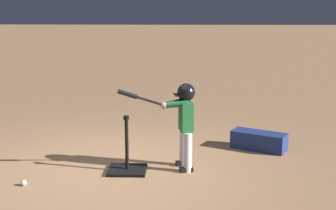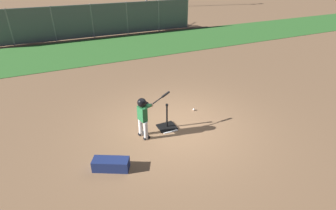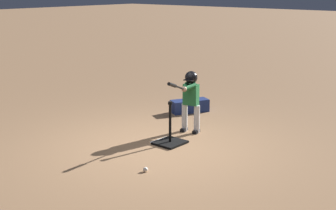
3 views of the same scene
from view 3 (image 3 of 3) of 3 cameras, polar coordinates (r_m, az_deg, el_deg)
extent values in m
plane|color=#99704C|center=(8.28, -1.42, -5.15)|extent=(90.00, 90.00, 0.00)
cube|color=white|center=(8.49, -0.14, -4.57)|extent=(0.46, 0.46, 0.02)
cube|color=black|center=(8.45, 0.26, -4.60)|extent=(0.52, 0.46, 0.04)
cylinder|color=black|center=(8.33, 0.26, -2.23)|extent=(0.05, 0.05, 0.69)
cylinder|color=black|center=(8.24, 0.26, 0.24)|extent=(0.08, 0.08, 0.05)
cylinder|color=silver|center=(9.00, 3.53, -1.74)|extent=(0.14, 0.14, 0.54)
cube|color=black|center=(9.05, 3.45, -3.24)|extent=(0.20, 0.13, 0.06)
cylinder|color=silver|center=(9.10, 2.04, -1.53)|extent=(0.14, 0.14, 0.54)
cube|color=black|center=(9.16, 1.97, -3.01)|extent=(0.20, 0.13, 0.06)
cube|color=#236B38|center=(8.93, 2.82, 1.28)|extent=(0.21, 0.31, 0.40)
sphere|color=tan|center=(8.86, 2.84, 3.29)|extent=(0.21, 0.21, 0.21)
sphere|color=black|center=(8.86, 2.84, 3.37)|extent=(0.24, 0.24, 0.24)
cube|color=black|center=(8.78, 2.56, 3.07)|extent=(0.16, 0.20, 0.01)
cylinder|color=#236B38|center=(8.74, 2.68, 2.22)|extent=(0.33, 0.11, 0.12)
cylinder|color=#236B38|center=(8.78, 2.14, 2.28)|extent=(0.32, 0.23, 0.12)
sphere|color=tan|center=(8.63, 1.98, 1.95)|extent=(0.10, 0.10, 0.10)
cylinder|color=black|center=(8.35, 1.10, 2.25)|extent=(0.60, 0.16, 0.24)
cylinder|color=black|center=(8.17, 0.50, 2.46)|extent=(0.28, 0.12, 0.15)
cylinder|color=black|center=(8.65, 2.04, 1.93)|extent=(0.04, 0.05, 0.05)
sphere|color=white|center=(7.23, -2.76, -7.86)|extent=(0.07, 0.07, 0.07)
cube|color=navy|center=(10.50, 2.66, -0.10)|extent=(0.89, 0.68, 0.28)
camera|label=1|loc=(6.96, 47.72, 5.34)|focal=50.00mm
camera|label=2|loc=(14.25, -11.52, 20.06)|focal=28.00mm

